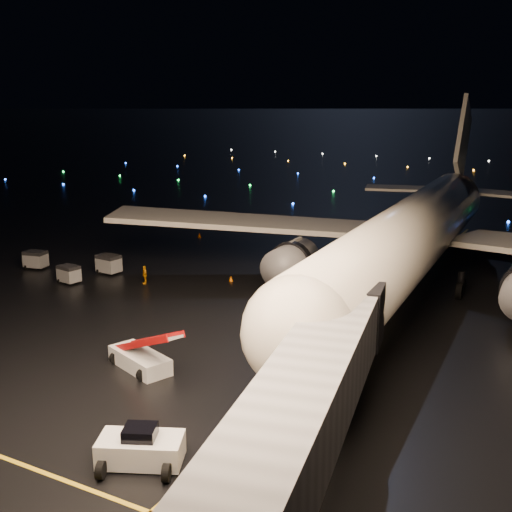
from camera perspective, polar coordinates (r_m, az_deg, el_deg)
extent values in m
cube|color=gold|center=(47.88, 9.33, -6.03)|extent=(0.25, 80.00, 0.02)
cube|color=silver|center=(30.67, -10.22, -16.20)|extent=(4.28, 3.38, 1.81)
imported|color=orange|center=(58.04, -9.87, -1.65)|extent=(1.01, 0.94, 1.67)
cone|color=#FD6800|center=(52.86, 1.44, -3.62)|extent=(0.54, 0.54, 0.55)
cone|color=#FD6800|center=(60.18, 4.69, -1.51)|extent=(0.49, 0.49, 0.50)
cone|color=#FD6800|center=(58.25, -2.23, -2.01)|extent=(0.50, 0.50, 0.45)
cone|color=#FD6800|center=(76.69, -5.05, 1.86)|extent=(0.56, 0.56, 0.56)
cube|color=gray|center=(62.08, -12.96, -0.72)|extent=(2.24, 1.67, 1.80)
cube|color=gray|center=(59.82, -16.29, -1.58)|extent=(2.07, 1.60, 1.61)
cube|color=gray|center=(65.91, -19.00, -0.32)|extent=(2.27, 1.80, 1.72)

